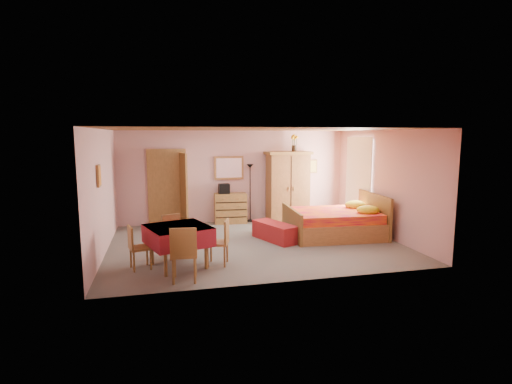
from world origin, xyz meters
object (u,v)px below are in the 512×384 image
object	(u,v)px
stereo	(224,189)
bench	(275,232)
wall_mirror	(229,168)
wardrobe	(288,186)
bed	(334,215)
chair_north	(175,236)
dining_table	(178,247)
chair_west	(140,247)
sunflower_vase	(294,143)
chair_east	(218,242)
floor_lamp	(250,193)
chest_of_drawers	(231,208)
chair_south	(184,253)

from	to	relation	value
stereo	bench	world-z (taller)	stereo
wall_mirror	wardrobe	xyz separation A→B (m)	(1.66, -0.30, -0.55)
bed	chair_north	world-z (taller)	bed
bench	dining_table	world-z (taller)	dining_table
bed	chair_west	size ratio (longest dim) A/B	2.70
wall_mirror	chair_north	world-z (taller)	wall_mirror
sunflower_vase	chair_west	xyz separation A→B (m)	(-4.15, -3.41, -1.84)
chair_east	chair_west	bearing A→B (deg)	104.84
floor_lamp	wall_mirror	bearing A→B (deg)	167.84
chest_of_drawers	stereo	bearing A→B (deg)	176.52
chair_north	chair_south	bearing A→B (deg)	74.65
dining_table	chest_of_drawers	bearing A→B (deg)	65.50
sunflower_vase	chair_east	bearing A→B (deg)	-127.91
bench	chair_north	world-z (taller)	chair_north
bed	chest_of_drawers	bearing A→B (deg)	141.19
dining_table	chair_south	size ratio (longest dim) A/B	1.11
wall_mirror	bench	distance (m)	2.78
chair_north	floor_lamp	bearing A→B (deg)	-146.79
sunflower_vase	chair_north	bearing A→B (deg)	-141.09
stereo	chair_north	size ratio (longest dim) A/B	0.35
wall_mirror	sunflower_vase	xyz separation A→B (m)	(1.84, -0.29, 0.70)
wardrobe	dining_table	distance (m)	4.79
sunflower_vase	bed	size ratio (longest dim) A/B	0.22
wardrobe	sunflower_vase	xyz separation A→B (m)	(0.18, 0.01, 1.25)
bench	dining_table	xyz separation A→B (m)	(-2.31, -1.42, 0.19)
chest_of_drawers	floor_lamp	distance (m)	0.72
chair_west	bed	bearing A→B (deg)	93.21
floor_lamp	bed	xyz separation A→B (m)	(1.63, -2.13, -0.31)
bed	chair_east	bearing A→B (deg)	-149.93
floor_lamp	chair_east	bearing A→B (deg)	-111.82
wardrobe	sunflower_vase	bearing A→B (deg)	1.21
wardrobe	chair_south	distance (m)	5.31
dining_table	chair_west	xyz separation A→B (m)	(-0.69, 0.05, 0.02)
floor_lamp	wardrobe	xyz separation A→B (m)	(1.07, -0.17, 0.18)
chair_north	wall_mirror	bearing A→B (deg)	-137.87
chest_of_drawers	bench	world-z (taller)	chest_of_drawers
wardrobe	chest_of_drawers	bearing A→B (deg)	174.84
dining_table	chair_south	xyz separation A→B (m)	(0.07, -0.76, 0.09)
bed	chair_north	bearing A→B (deg)	-163.66
stereo	wardrobe	size ratio (longest dim) A/B	0.15
chair_south	chair_west	bearing A→B (deg)	139.41
chair_east	chair_north	bearing A→B (deg)	67.81
stereo	chair_west	size ratio (longest dim) A/B	0.36
wardrobe	bed	size ratio (longest dim) A/B	0.90
wall_mirror	chest_of_drawers	bearing A→B (deg)	-90.80
wardrobe	chair_east	distance (m)	4.34
chair_south	chair_east	size ratio (longest dim) A/B	1.10
dining_table	sunflower_vase	bearing A→B (deg)	45.01
chest_of_drawers	wardrobe	world-z (taller)	wardrobe
bench	chair_west	distance (m)	3.30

